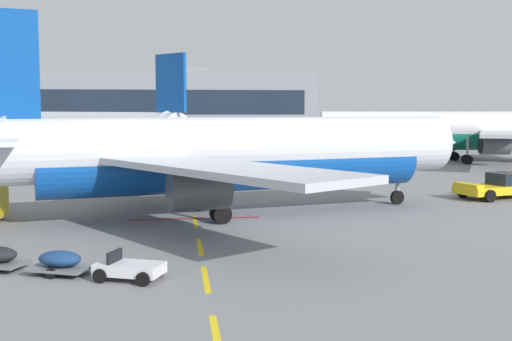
{
  "coord_description": "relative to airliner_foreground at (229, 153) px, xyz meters",
  "views": [
    {
      "loc": [
        16.85,
        -16.87,
        6.72
      ],
      "look_at": [
        22.13,
        24.54,
        2.68
      ],
      "focal_mm": 44.75,
      "sensor_mm": 36.0,
      "label": 1
    }
  ],
  "objects": [
    {
      "name": "airliner_far_right",
      "position": [
        30.97,
        36.6,
        0.13
      ],
      "size": [
        35.99,
        35.48,
        12.62
      ],
      "color": "white",
      "rests_on": "ground"
    },
    {
      "name": "airliner_foreground",
      "position": [
        0.0,
        0.0,
        0.0
      ],
      "size": [
        34.5,
        33.67,
        12.2
      ],
      "color": "silver",
      "rests_on": "ground"
    },
    {
      "name": "apron_paint_markings",
      "position": [
        -2.25,
        14.3,
        -3.95
      ],
      "size": [
        8.0,
        96.25,
        0.01
      ],
      "color": "yellow",
      "rests_on": "ground"
    },
    {
      "name": "catering_truck",
      "position": [
        -3.47,
        21.87,
        -2.3
      ],
      "size": [
        6.98,
        6.22,
        3.14
      ],
      "color": "black",
      "rests_on": "ground"
    },
    {
      "name": "pushback_tug",
      "position": [
        20.82,
        5.02,
        -3.05
      ],
      "size": [
        6.53,
        4.36,
        2.08
      ],
      "color": "yellow",
      "rests_on": "ground"
    },
    {
      "name": "baggage_train",
      "position": [
        -9.46,
        -13.28,
        -3.42
      ],
      "size": [
        11.27,
        5.81,
        1.14
      ],
      "color": "silver",
      "rests_on": "ground"
    },
    {
      "name": "airliner_far_center",
      "position": [
        -12.79,
        38.87,
        0.11
      ],
      "size": [
        28.87,
        31.23,
        12.53
      ],
      "color": "silver",
      "rests_on": "ground"
    },
    {
      "name": "terminal_satellite",
      "position": [
        -10.13,
        115.83,
        3.55
      ],
      "size": [
        78.04,
        27.71,
        16.56
      ],
      "color": "gray",
      "rests_on": "ground"
    },
    {
      "name": "ground",
      "position": [
        19.75,
        16.81,
        -3.95
      ],
      "size": [
        400.0,
        400.0,
        0.0
      ],
      "primitive_type": "plane",
      "color": "slate"
    }
  ]
}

